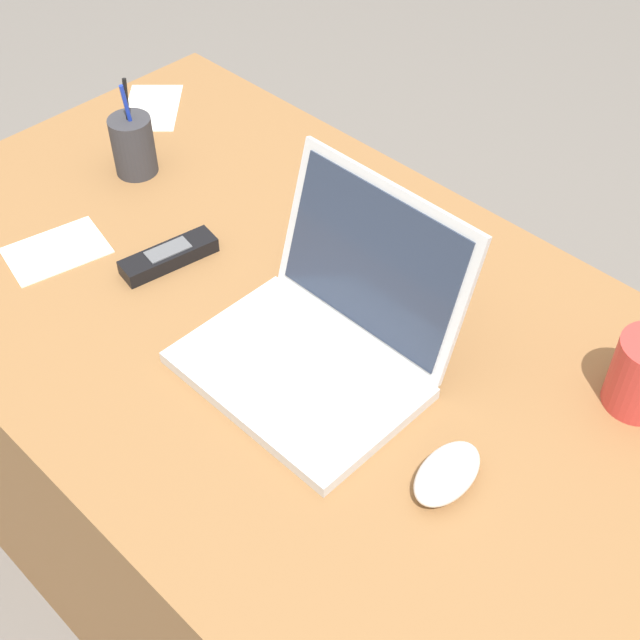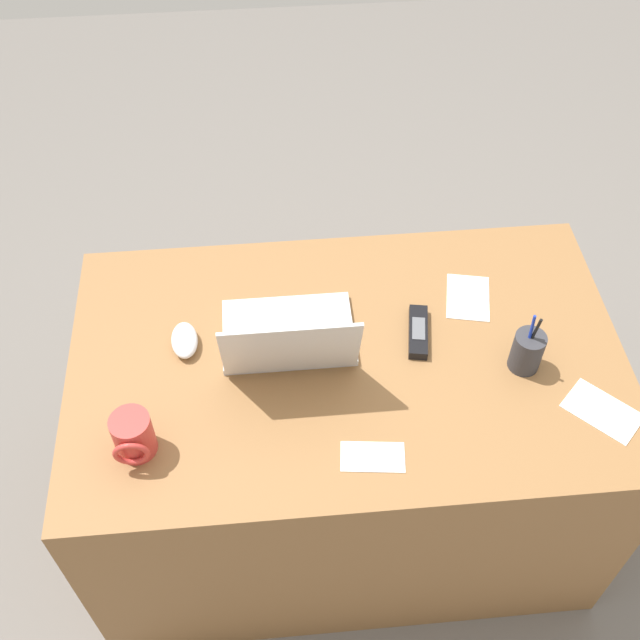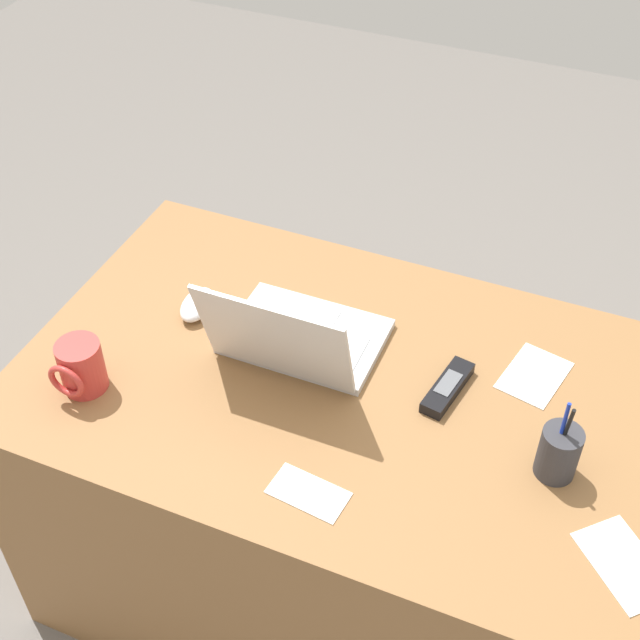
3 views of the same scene
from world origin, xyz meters
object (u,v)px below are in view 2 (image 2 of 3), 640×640
coffee_mug_white (133,436)px  pen_holder (527,351)px  laptop (289,338)px  computer_mouse (185,340)px  cordless_phone (418,332)px

coffee_mug_white → pen_holder: (-0.88, -0.15, -0.00)m
laptop → coffee_mug_white: bearing=35.0°
computer_mouse → pen_holder: pen_holder is taller
laptop → pen_holder: laptop is taller
laptop → pen_holder: (-0.54, 0.09, 0.00)m
laptop → computer_mouse: (0.25, -0.04, -0.03)m
computer_mouse → cordless_phone: computer_mouse is taller
coffee_mug_white → computer_mouse: bearing=-109.0°
cordless_phone → pen_holder: bearing=154.1°
laptop → cordless_phone: size_ratio=1.99×
coffee_mug_white → cordless_phone: bearing=-158.3°
laptop → coffee_mug_white: laptop is taller
computer_mouse → coffee_mug_white: coffee_mug_white is taller
laptop → pen_holder: size_ratio=1.81×
laptop → coffee_mug_white: (0.34, 0.24, 0.01)m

